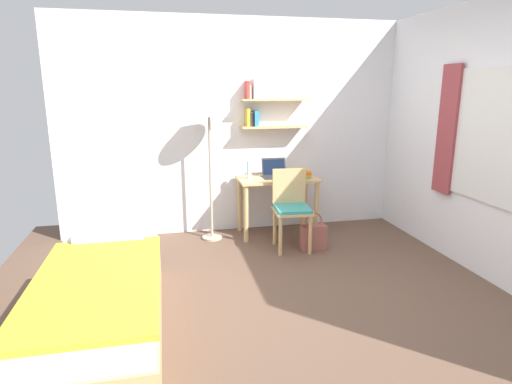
{
  "coord_description": "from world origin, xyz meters",
  "views": [
    {
      "loc": [
        -0.95,
        -3.21,
        1.79
      ],
      "look_at": [
        -0.13,
        0.51,
        0.85
      ],
      "focal_mm": 30.0,
      "sensor_mm": 36.0,
      "label": 1
    }
  ],
  "objects_px": {
    "desk": "(277,189)",
    "water_bottle": "(249,170)",
    "standing_lamp": "(209,113)",
    "laptop": "(275,172)",
    "book_stack": "(302,173)",
    "handbag": "(313,236)",
    "bed": "(101,301)",
    "desk_chair": "(291,205)"
  },
  "relations": [
    {
      "from": "laptop",
      "to": "water_bottle",
      "type": "relative_size",
      "value": 1.45
    },
    {
      "from": "book_stack",
      "to": "handbag",
      "type": "distance_m",
      "value": 0.84
    },
    {
      "from": "bed",
      "to": "standing_lamp",
      "type": "bearing_deg",
      "value": 60.62
    },
    {
      "from": "book_stack",
      "to": "bed",
      "type": "bearing_deg",
      "value": -139.85
    },
    {
      "from": "laptop",
      "to": "water_bottle",
      "type": "bearing_deg",
      "value": -176.6
    },
    {
      "from": "desk",
      "to": "desk_chair",
      "type": "distance_m",
      "value": 0.49
    },
    {
      "from": "desk",
      "to": "bed",
      "type": "bearing_deg",
      "value": -135.1
    },
    {
      "from": "water_bottle",
      "to": "book_stack",
      "type": "distance_m",
      "value": 0.65
    },
    {
      "from": "desk_chair",
      "to": "standing_lamp",
      "type": "bearing_deg",
      "value": 150.77
    },
    {
      "from": "desk_chair",
      "to": "water_bottle",
      "type": "distance_m",
      "value": 0.71
    },
    {
      "from": "standing_lamp",
      "to": "book_stack",
      "type": "height_order",
      "value": "standing_lamp"
    },
    {
      "from": "desk_chair",
      "to": "handbag",
      "type": "bearing_deg",
      "value": -29.45
    },
    {
      "from": "desk",
      "to": "standing_lamp",
      "type": "relative_size",
      "value": 0.57
    },
    {
      "from": "desk_chair",
      "to": "desk",
      "type": "bearing_deg",
      "value": 93.85
    },
    {
      "from": "desk",
      "to": "water_bottle",
      "type": "distance_m",
      "value": 0.43
    },
    {
      "from": "desk",
      "to": "handbag",
      "type": "relative_size",
      "value": 2.23
    },
    {
      "from": "laptop",
      "to": "handbag",
      "type": "distance_m",
      "value": 0.95
    },
    {
      "from": "handbag",
      "to": "book_stack",
      "type": "bearing_deg",
      "value": 86.56
    },
    {
      "from": "handbag",
      "to": "desk",
      "type": "bearing_deg",
      "value": 113.12
    },
    {
      "from": "bed",
      "to": "water_bottle",
      "type": "relative_size",
      "value": 9.36
    },
    {
      "from": "desk_chair",
      "to": "book_stack",
      "type": "height_order",
      "value": "desk_chair"
    },
    {
      "from": "laptop",
      "to": "bed",
      "type": "bearing_deg",
      "value": -134.02
    },
    {
      "from": "bed",
      "to": "laptop",
      "type": "height_order",
      "value": "laptop"
    },
    {
      "from": "desk",
      "to": "handbag",
      "type": "height_order",
      "value": "desk"
    },
    {
      "from": "laptop",
      "to": "book_stack",
      "type": "xyz_separation_m",
      "value": [
        0.32,
        -0.08,
        -0.01
      ]
    },
    {
      "from": "desk",
      "to": "handbag",
      "type": "bearing_deg",
      "value": -66.88
    },
    {
      "from": "water_bottle",
      "to": "desk_chair",
      "type": "bearing_deg",
      "value": -53.1
    },
    {
      "from": "bed",
      "to": "laptop",
      "type": "bearing_deg",
      "value": 45.98
    },
    {
      "from": "laptop",
      "to": "book_stack",
      "type": "bearing_deg",
      "value": -14.28
    },
    {
      "from": "bed",
      "to": "water_bottle",
      "type": "xyz_separation_m",
      "value": [
        1.5,
        1.87,
        0.58
      ]
    },
    {
      "from": "laptop",
      "to": "handbag",
      "type": "bearing_deg",
      "value": -66.63
    },
    {
      "from": "book_stack",
      "to": "handbag",
      "type": "height_order",
      "value": "book_stack"
    },
    {
      "from": "bed",
      "to": "standing_lamp",
      "type": "distance_m",
      "value": 2.46
    },
    {
      "from": "book_stack",
      "to": "standing_lamp",
      "type": "bearing_deg",
      "value": 178.54
    },
    {
      "from": "standing_lamp",
      "to": "laptop",
      "type": "distance_m",
      "value": 1.08
    },
    {
      "from": "standing_lamp",
      "to": "laptop",
      "type": "height_order",
      "value": "standing_lamp"
    },
    {
      "from": "desk",
      "to": "water_bottle",
      "type": "xyz_separation_m",
      "value": [
        -0.35,
        0.03,
        0.25
      ]
    },
    {
      "from": "bed",
      "to": "desk_chair",
      "type": "height_order",
      "value": "desk_chair"
    },
    {
      "from": "standing_lamp",
      "to": "book_stack",
      "type": "xyz_separation_m",
      "value": [
        1.11,
        -0.03,
        -0.73
      ]
    },
    {
      "from": "laptop",
      "to": "book_stack",
      "type": "relative_size",
      "value": 1.12
    },
    {
      "from": "bed",
      "to": "book_stack",
      "type": "bearing_deg",
      "value": 40.15
    },
    {
      "from": "book_stack",
      "to": "laptop",
      "type": "bearing_deg",
      "value": 165.72
    }
  ]
}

